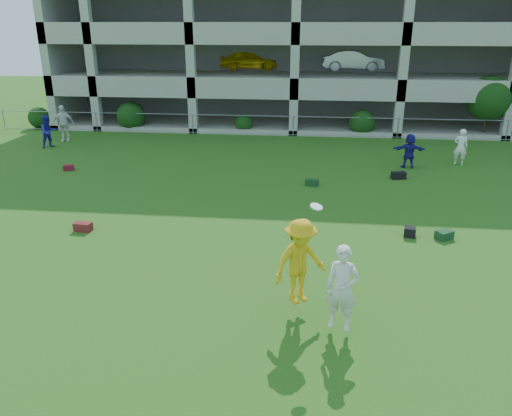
# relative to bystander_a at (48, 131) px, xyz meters

# --- Properties ---
(ground) EXTENTS (100.00, 100.00, 0.00)m
(ground) POSITION_rel_bystander_a_xyz_m (12.83, -14.76, -0.86)
(ground) COLOR #235114
(ground) RESTS_ON ground
(bystander_a) EXTENTS (1.04, 1.05, 1.71)m
(bystander_a) POSITION_rel_bystander_a_xyz_m (0.00, 0.00, 0.00)
(bystander_a) COLOR #232198
(bystander_a) RESTS_ON ground
(bystander_b) EXTENTS (1.26, 0.70, 2.02)m
(bystander_b) POSITION_rel_bystander_a_xyz_m (0.12, 1.50, 0.16)
(bystander_b) COLOR white
(bystander_b) RESTS_ON ground
(bystander_d) EXTENTS (1.47, 0.49, 1.58)m
(bystander_d) POSITION_rel_bystander_a_xyz_m (18.37, -1.97, -0.07)
(bystander_d) COLOR navy
(bystander_d) RESTS_ON ground
(bystander_e) EXTENTS (0.70, 0.54, 1.71)m
(bystander_e) POSITION_rel_bystander_a_xyz_m (20.83, -1.22, -0.00)
(bystander_e) COLOR white
(bystander_e) RESTS_ON ground
(bag_red_a) EXTENTS (0.58, 0.36, 0.28)m
(bag_red_a) POSITION_rel_bystander_a_xyz_m (6.68, -10.74, -0.72)
(bag_red_a) COLOR #612310
(bag_red_a) RESTS_ON ground
(bag_green_c) EXTENTS (0.61, 0.57, 0.26)m
(bag_green_c) POSITION_rel_bystander_a_xyz_m (18.09, -10.10, -0.73)
(bag_green_c) COLOR #13361E
(bag_green_c) RESTS_ON ground
(crate_d) EXTENTS (0.41, 0.41, 0.30)m
(crate_d) POSITION_rel_bystander_a_xyz_m (17.06, -10.04, -0.71)
(crate_d) COLOR black
(crate_d) RESTS_ON ground
(bag_black_e) EXTENTS (0.65, 0.43, 0.30)m
(bag_black_e) POSITION_rel_bystander_a_xyz_m (17.67, -3.82, -0.71)
(bag_black_e) COLOR black
(bag_black_e) RESTS_ON ground
(bag_red_f) EXTENTS (0.52, 0.43, 0.24)m
(bag_red_f) POSITION_rel_bystander_a_xyz_m (3.00, -4.11, -0.74)
(bag_red_f) COLOR #5D1014
(bag_red_f) RESTS_ON ground
(bag_green_g) EXTENTS (0.57, 0.43, 0.25)m
(bag_green_g) POSITION_rel_bystander_a_xyz_m (13.98, -5.16, -0.73)
(bag_green_g) COLOR #133413
(bag_green_g) RESTS_ON ground
(frisbee_contest) EXTENTS (2.03, 1.67, 2.59)m
(frisbee_contest) POSITION_rel_bystander_a_xyz_m (13.93, -15.00, 0.42)
(frisbee_contest) COLOR gold
(frisbee_contest) RESTS_ON ground
(parking_garage) EXTENTS (30.00, 14.00, 12.00)m
(parking_garage) POSITION_rel_bystander_a_xyz_m (12.83, 12.94, 5.16)
(parking_garage) COLOR #9E998C
(parking_garage) RESTS_ON ground
(fence) EXTENTS (36.06, 0.06, 1.20)m
(fence) POSITION_rel_bystander_a_xyz_m (12.83, 4.24, -0.24)
(fence) COLOR gray
(fence) RESTS_ON ground
(shrub_row) EXTENTS (34.38, 2.52, 3.50)m
(shrub_row) POSITION_rel_bystander_a_xyz_m (17.42, 4.94, 0.65)
(shrub_row) COLOR #163D11
(shrub_row) RESTS_ON ground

